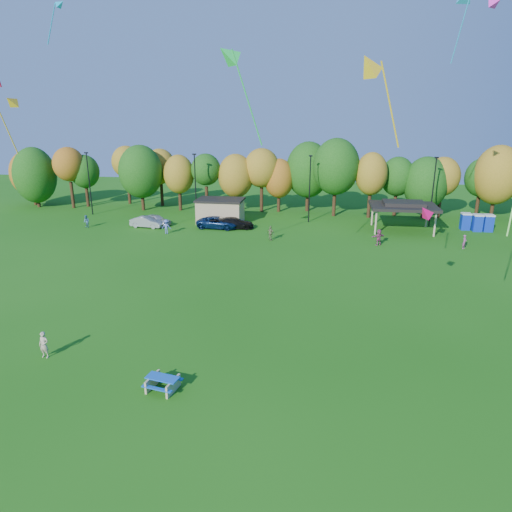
% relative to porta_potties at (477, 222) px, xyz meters
% --- Properties ---
extents(ground, '(160.00, 160.00, 0.00)m').
position_rel_porta_potties_xyz_m(ground, '(-23.47, -38.40, -1.10)').
color(ground, '#19600F').
rests_on(ground, ground).
extents(tree_line, '(93.57, 10.55, 11.15)m').
position_rel_porta_potties_xyz_m(tree_line, '(-24.50, 7.12, 4.82)').
color(tree_line, black).
rests_on(tree_line, ground).
extents(lamp_posts, '(64.50, 0.25, 9.09)m').
position_rel_porta_potties_xyz_m(lamp_posts, '(-21.47, 1.60, 3.80)').
color(lamp_posts, black).
rests_on(lamp_posts, ground).
extents(utility_building, '(6.30, 4.30, 3.25)m').
position_rel_porta_potties_xyz_m(utility_building, '(-33.47, -0.40, 0.54)').
color(utility_building, tan).
rests_on(utility_building, ground).
extents(pavilion, '(8.20, 6.20, 3.77)m').
position_rel_porta_potties_xyz_m(pavilion, '(-9.47, -1.40, 2.13)').
color(pavilion, tan).
rests_on(pavilion, ground).
extents(porta_potties, '(3.75, 1.77, 2.18)m').
position_rel_porta_potties_xyz_m(porta_potties, '(0.00, 0.00, 0.00)').
color(porta_potties, '#0D2EB3').
rests_on(porta_potties, ground).
extents(picnic_table, '(2.03, 1.78, 0.77)m').
position_rel_porta_potties_xyz_m(picnic_table, '(-27.48, -39.98, -0.65)').
color(picnic_table, tan).
rests_on(picnic_table, ground).
extents(kite_flyer, '(0.65, 0.45, 1.70)m').
position_rel_porta_potties_xyz_m(kite_flyer, '(-35.85, -37.79, -0.25)').
color(kite_flyer, '#C5AB94').
rests_on(kite_flyer, ground).
extents(car_a, '(4.61, 2.95, 1.46)m').
position_rel_porta_potties_xyz_m(car_a, '(-41.65, -3.52, -0.37)').
color(car_a, '#BABABA').
rests_on(car_a, ground).
extents(car_b, '(4.49, 1.96, 1.44)m').
position_rel_porta_potties_xyz_m(car_b, '(-42.40, -4.82, -0.38)').
color(car_b, '#9A9A9F').
rests_on(car_b, ground).
extents(car_c, '(5.60, 2.83, 1.52)m').
position_rel_porta_potties_xyz_m(car_c, '(-33.02, -3.87, -0.34)').
color(car_c, '#0C224B').
rests_on(car_c, ground).
extents(car_d, '(5.27, 2.77, 1.46)m').
position_rel_porta_potties_xyz_m(car_d, '(-30.86, -3.66, -0.37)').
color(car_d, black).
rests_on(car_d, ground).
extents(far_person_0, '(0.65, 0.68, 1.57)m').
position_rel_porta_potties_xyz_m(far_person_0, '(-3.80, -8.85, -0.31)').
color(far_person_0, '#9B497E').
rests_on(far_person_0, ground).
extents(far_person_1, '(0.99, 0.91, 1.64)m').
position_rel_porta_potties_xyz_m(far_person_1, '(-50.20, -6.13, -0.28)').
color(far_person_1, teal).
rests_on(far_person_1, ground).
extents(far_person_2, '(1.74, 1.38, 1.85)m').
position_rel_porta_potties_xyz_m(far_person_2, '(-13.06, -8.80, -0.17)').
color(far_person_2, '#A94678').
rests_on(far_person_2, ground).
extents(far_person_3, '(1.08, 0.91, 1.74)m').
position_rel_porta_potties_xyz_m(far_person_3, '(-25.48, -8.71, -0.23)').
color(far_person_3, olive).
rests_on(far_person_3, ground).
extents(far_person_4, '(1.22, 0.79, 1.79)m').
position_rel_porta_potties_xyz_m(far_person_4, '(-38.72, -7.60, -0.20)').
color(far_person_4, '#5569BC').
rests_on(far_person_4, ground).
extents(kite_1, '(2.50, 0.90, 4.27)m').
position_rel_porta_potties_xyz_m(kite_1, '(-46.17, -13.58, 23.55)').
color(kite_1, '#0D99C9').
extents(kite_3, '(1.72, 1.72, 1.38)m').
position_rel_porta_potties_xyz_m(kite_3, '(-7.07, -18.06, 21.71)').
color(kite_3, '#F528C3').
extents(kite_4, '(4.08, 3.35, 7.56)m').
position_rel_porta_potties_xyz_m(kite_4, '(-26.81, -24.81, 17.36)').
color(kite_4, '#1CD745').
extents(kite_5, '(3.28, 2.42, 5.57)m').
position_rel_porta_potties_xyz_m(kite_5, '(-17.04, -31.31, 15.92)').
color(kite_5, yellow).
extents(kite_7, '(1.50, 1.30, 1.24)m').
position_rel_porta_potties_xyz_m(kite_7, '(-12.52, -28.88, 6.93)').
color(kite_7, '#D20B53').
extents(kite_11, '(1.41, 3.23, 5.41)m').
position_rel_porta_potties_xyz_m(kite_11, '(-47.77, -20.94, 14.27)').
color(kite_11, yellow).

